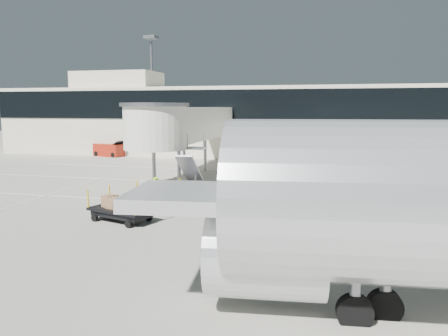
{
  "coord_description": "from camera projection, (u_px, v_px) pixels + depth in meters",
  "views": [
    {
      "loc": [
        7.85,
        -22.44,
        5.75
      ],
      "look_at": [
        1.54,
        3.5,
        2.0
      ],
      "focal_mm": 35.0,
      "sensor_mm": 36.0,
      "label": 1
    }
  ],
  "objects": [
    {
      "name": "suitcase_cart",
      "position": [
        323.0,
        187.0,
        28.55
      ],
      "size": [
        4.09,
        1.94,
        1.58
      ],
      "rotation": [
        0.0,
        0.0,
        0.1
      ],
      "color": "black",
      "rests_on": "ground"
    },
    {
      "name": "ground_worker",
      "position": [
        156.0,
        193.0,
        24.5
      ],
      "size": [
        0.8,
        0.67,
        1.86
      ],
      "primitive_type": "imported",
      "rotation": [
        0.0,
        0.0,
        0.4
      ],
      "color": "#9FE117",
      "rests_on": "ground"
    },
    {
      "name": "ground",
      "position": [
        182.0,
        211.0,
        24.23
      ],
      "size": [
        140.0,
        140.0,
        0.0
      ],
      "primitive_type": "plane",
      "color": "#B3ADA0",
      "rests_on": "ground"
    },
    {
      "name": "jet_bridge",
      "position": [
        185.0,
        125.0,
        36.36
      ],
      "size": [
        5.7,
        20.4,
        6.03
      ],
      "color": "white",
      "rests_on": "ground"
    },
    {
      "name": "box_cart_far",
      "position": [
        160.0,
        193.0,
        26.7
      ],
      "size": [
        3.4,
        2.26,
        1.32
      ],
      "rotation": [
        0.0,
        0.0,
        0.37
      ],
      "color": "black",
      "rests_on": "ground"
    },
    {
      "name": "belt_loader",
      "position": [
        109.0,
        150.0,
        51.08
      ],
      "size": [
        4.2,
        2.56,
        1.9
      ],
      "rotation": [
        0.0,
        0.0,
        -0.3
      ],
      "color": "#9B1D0E",
      "rests_on": "ground"
    },
    {
      "name": "terminal",
      "position": [
        261.0,
        121.0,
        52.55
      ],
      "size": [
        64.0,
        12.11,
        15.2
      ],
      "color": "white",
      "rests_on": "ground"
    },
    {
      "name": "box_cart_near",
      "position": [
        121.0,
        209.0,
        21.95
      ],
      "size": [
        4.13,
        2.55,
        1.59
      ],
      "rotation": [
        0.0,
        0.0,
        -0.3
      ],
      "color": "black",
      "rests_on": "ground"
    },
    {
      "name": "minivan",
      "position": [
        346.0,
        167.0,
        33.25
      ],
      "size": [
        3.84,
        5.54,
        1.95
      ],
      "rotation": [
        0.0,
        0.0,
        -0.38
      ],
      "color": "silver",
      "rests_on": "ground"
    },
    {
      "name": "baggage_tug",
      "position": [
        273.0,
        189.0,
        27.87
      ],
      "size": [
        2.26,
        1.53,
        1.44
      ],
      "rotation": [
        0.0,
        0.0,
        0.07
      ],
      "color": "#9B1D0E",
      "rests_on": "ground"
    },
    {
      "name": "lane_markings",
      "position": [
        214.0,
        182.0,
        33.36
      ],
      "size": [
        40.0,
        30.0,
        0.02
      ],
      "color": "silver",
      "rests_on": "ground"
    }
  ]
}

